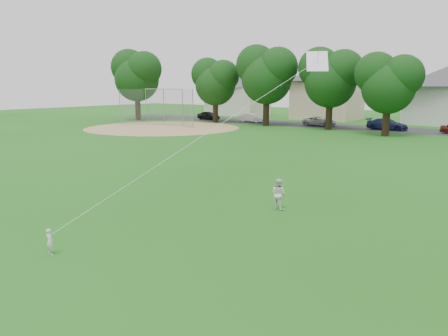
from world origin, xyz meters
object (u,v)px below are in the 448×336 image
Objects in this scene: toddler at (50,242)px; baseball_backstop at (162,107)px; older_boy at (279,194)px; kite at (198,139)px.

toddler is 42.01m from baseball_backstop.
older_boy is at bearing -103.88° from toddler.
baseball_backstop is at bearing 136.18° from kite.
baseball_backstop reaches higher than older_boy.
older_boy is 0.12× the size of kite.
baseball_backstop is (-27.00, 32.14, 1.84)m from toddler.
baseball_backstop is at bearing -29.98° from older_boy.
kite is at bearing 87.58° from older_boy.
older_boy reaches higher than toddler.
kite is (-0.79, -4.03, 2.53)m from older_boy.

